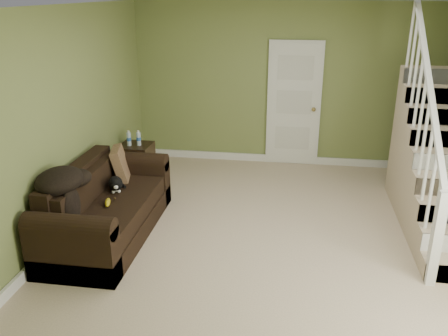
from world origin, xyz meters
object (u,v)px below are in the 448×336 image
(cat, at_px, (115,184))
(sofa, at_px, (105,210))
(side_table, at_px, (137,162))
(banana, at_px, (108,202))

(cat, bearing_deg, sofa, -120.22)
(sofa, distance_m, side_table, 1.78)
(side_table, xyz_separation_m, cat, (0.25, -1.49, 0.26))
(banana, bearing_deg, sofa, 111.84)
(side_table, bearing_deg, sofa, -83.16)
(sofa, distance_m, banana, 0.23)
(sofa, relative_size, cat, 4.73)
(banana, bearing_deg, cat, 82.69)
(cat, xyz_separation_m, banana, (0.07, -0.40, -0.06))
(side_table, height_order, cat, side_table)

